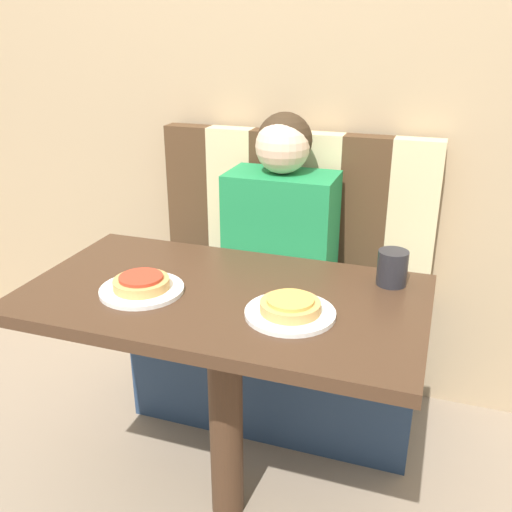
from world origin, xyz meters
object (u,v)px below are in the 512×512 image
Objects in this scene: pizza_right at (290,305)px; drinking_cup at (392,268)px; plate_right at (290,313)px; person at (282,219)px; pizza_left at (141,282)px; plate_left at (142,290)px.

pizza_right is 0.34m from drinking_cup.
person is at bearing 108.39° from plate_right.
pizza_left is at bearing 180.00° from plate_right.
plate_right is 0.02m from pizza_right.
plate_left is at bearing -9.46° from pizza_left.
pizza_left is at bearing 170.54° from plate_left.
plate_right is at bearing -71.61° from person.
plate_left is 0.02m from pizza_left.
plate_right is at bearing 0.00° from plate_left.
pizza_right is at bearing 0.00° from plate_left.
pizza_left is 0.68m from drinking_cup.
plate_left and plate_right have the same top height.
drinking_cup is (0.62, 0.27, 0.04)m from plate_left.
plate_left is 1.51× the size of pizza_right.
pizza_left is 1.53× the size of drinking_cup.
plate_right is 2.31× the size of drinking_cup.
pizza_left is 1.00× the size of pizza_right.
drinking_cup reaches higher than plate_left.
person is 3.10× the size of plate_right.
person is 0.55m from drinking_cup.
pizza_left is 0.41m from pizza_right.
drinking_cup is (0.21, 0.27, 0.04)m from plate_right.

